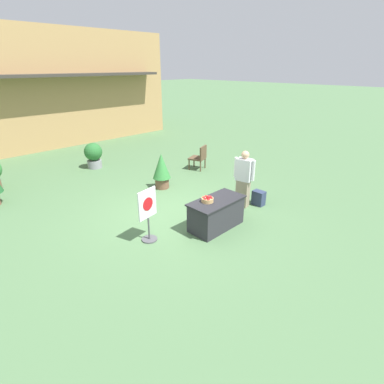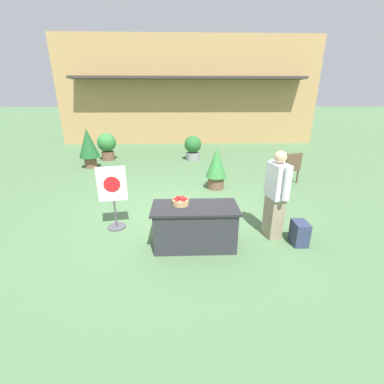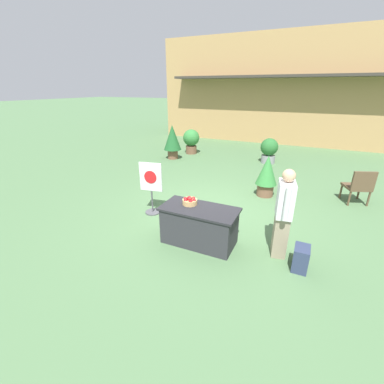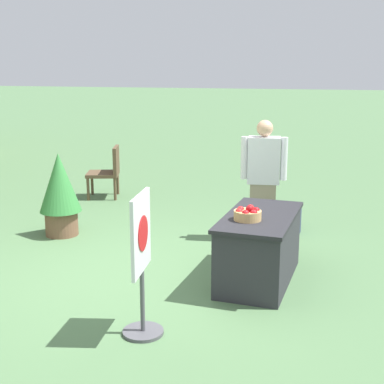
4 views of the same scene
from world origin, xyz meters
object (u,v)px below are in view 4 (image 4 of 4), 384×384
person_visitor (263,180)px  patio_chair (108,169)px  apple_basket (248,214)px  backpack (288,218)px  potted_plant_far_right (60,191)px  poster_board (142,261)px  display_table (259,248)px

person_visitor → patio_chair: 3.47m
apple_basket → backpack: (2.08, -0.10, -0.60)m
apple_basket → potted_plant_far_right: (0.97, 2.86, -0.18)m
poster_board → potted_plant_far_right: poster_board is taller
person_visitor → backpack: size_ratio=3.84×
person_visitor → poster_board: bearing=-18.6°
display_table → patio_chair: (2.97, 3.38, 0.14)m
person_visitor → patio_chair: bearing=-126.5°
backpack → person_visitor: bearing=143.5°
backpack → poster_board: 3.48m
person_visitor → poster_board: (-2.98, 0.42, -0.15)m
backpack → apple_basket: bearing=177.2°
apple_basket → patio_chair: patio_chair is taller
backpack → poster_board: (-3.37, 0.71, 0.46)m
display_table → backpack: 1.85m
patio_chair → poster_board: bearing=99.9°
backpack → poster_board: size_ratio=0.34×
display_table → apple_basket: 0.50m
apple_basket → backpack: apple_basket is taller
potted_plant_far_right → backpack: bearing=-69.3°
person_visitor → backpack: (0.39, -0.29, -0.61)m
display_table → potted_plant_far_right: bearing=76.1°
apple_basket → poster_board: (-1.29, 0.61, -0.14)m
display_table → potted_plant_far_right: 3.04m
display_table → backpack: size_ratio=3.45×
apple_basket → person_visitor: 1.70m
apple_basket → person_visitor: size_ratio=0.18×
poster_board → patio_chair: 5.24m
potted_plant_far_right → person_visitor: bearing=-74.8°
poster_board → potted_plant_far_right: bearing=125.2°
patio_chair → display_table: bearing=117.8°
poster_board → potted_plant_far_right: size_ratio=1.09×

